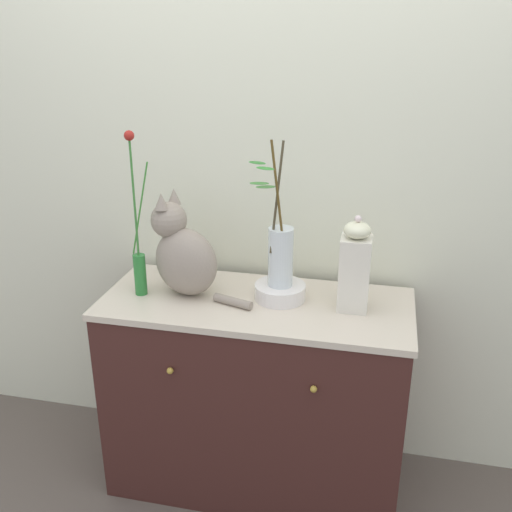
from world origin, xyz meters
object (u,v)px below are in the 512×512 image
object	(u,v)px
cat_sitting	(183,254)
vase_slim_green	(139,254)
sideboard	(256,394)
bowl_porcelain	(280,292)
vase_glass_clear	(280,253)
jar_lidded_porcelain	(355,267)

from	to	relation	value
cat_sitting	vase_slim_green	size ratio (longest dim) A/B	0.68
sideboard	bowl_porcelain	size ratio (longest dim) A/B	6.05
vase_glass_clear	cat_sitting	bearing A→B (deg)	-175.61
sideboard	cat_sitting	bearing A→B (deg)	177.69
cat_sitting	vase_slim_green	bearing A→B (deg)	-164.19
vase_slim_green	bowl_porcelain	size ratio (longest dim) A/B	3.24
jar_lidded_porcelain	vase_glass_clear	bearing A→B (deg)	175.83
sideboard	vase_slim_green	xyz separation A→B (m)	(-0.44, -0.03, 0.57)
sideboard	jar_lidded_porcelain	distance (m)	0.67
vase_slim_green	sideboard	bearing A→B (deg)	4.36
vase_slim_green	vase_glass_clear	world-z (taller)	vase_slim_green
sideboard	jar_lidded_porcelain	world-z (taller)	jar_lidded_porcelain
vase_slim_green	vase_glass_clear	xyz separation A→B (m)	(0.52, 0.07, 0.02)
jar_lidded_porcelain	sideboard	bearing A→B (deg)	-176.88
cat_sitting	vase_glass_clear	distance (m)	0.36
sideboard	cat_sitting	size ratio (longest dim) A/B	2.73
jar_lidded_porcelain	bowl_porcelain	bearing A→B (deg)	175.68
bowl_porcelain	vase_glass_clear	xyz separation A→B (m)	(-0.00, -0.00, 0.16)
bowl_porcelain	jar_lidded_porcelain	world-z (taller)	jar_lidded_porcelain
bowl_porcelain	vase_glass_clear	bearing A→B (deg)	-167.91
sideboard	vase_glass_clear	bearing A→B (deg)	25.84
vase_glass_clear	jar_lidded_porcelain	bearing A→B (deg)	-4.17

